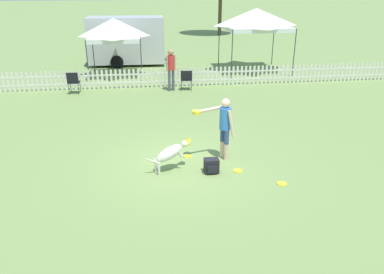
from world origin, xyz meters
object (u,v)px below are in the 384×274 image
Objects in this scene: frisbee_midfield at (282,184)px; spectator_standing at (171,66)px; handler_person at (224,122)px; folding_chair_blue_left at (186,78)px; backpack_on_grass at (211,166)px; equipment_trailer at (126,40)px; canopy_tent_secondary at (256,19)px; frisbee_near_dog at (188,156)px; leaping_dog at (170,153)px; canopy_tent_main at (114,29)px; frisbee_near_handler at (238,171)px; folding_chair_center at (73,81)px.

spectator_standing is at bearing 102.03° from frisbee_midfield.
folding_chair_blue_left is at bearing -18.23° from handler_person.
equipment_trailer is (-2.31, 13.75, 1.19)m from backpack_on_grass.
canopy_tent_secondary is 0.63× the size of equipment_trailer.
canopy_tent_secondary reaches higher than frisbee_near_dog.
frisbee_near_dog is (0.51, 0.73, -0.45)m from leaping_dog.
canopy_tent_main is 0.56× the size of equipment_trailer.
equipment_trailer is at bearing -7.23° from handler_person.
frisbee_near_handler is 1.12m from frisbee_midfield.
canopy_tent_main reaches higher than folding_chair_blue_left.
folding_chair_blue_left is 0.50× the size of spectator_standing.
canopy_tent_main is (-3.17, 10.06, 1.23)m from handler_person.
folding_chair_center is at bearing -21.96° from spectator_standing.
folding_chair_center is 3.88m from canopy_tent_main.
folding_chair_blue_left is (0.32, 7.65, 0.35)m from backpack_on_grass.
frisbee_midfield is at bearing -103.19° from canopy_tent_secondary.
frisbee_near_handler and frisbee_midfield have the same top height.
folding_chair_blue_left is 4.71m from canopy_tent_main.
frisbee_midfield is 0.25× the size of folding_chair_blue_left.
backpack_on_grass is 0.11× the size of canopy_tent_secondary.
handler_person is 6.94m from folding_chair_blue_left.
frisbee_midfield is 1.67m from backpack_on_grass.
leaping_dog is 0.42× the size of canopy_tent_main.
spectator_standing is (-0.64, 0.00, 0.55)m from folding_chair_blue_left.
backpack_on_grass is 0.20× the size of spectator_standing.
handler_person reaches higher than folding_chair_center.
canopy_tent_main is (-3.39, 10.81, 2.22)m from frisbee_near_handler.
leaping_dog is 7.46m from spectator_standing.
canopy_tent_main reaches higher than leaping_dog.
frisbee_near_dog is at bearing 137.83° from frisbee_midfield.
folding_chair_blue_left is (1.28, 7.41, 0.06)m from leaping_dog.
folding_chair_center reaches higher than folding_chair_blue_left.
leaping_dog is at bearing -125.07° from frisbee_near_dog.
canopy_tent_main is at bearing -115.21° from folding_chair_center.
handler_person is 1.85× the size of folding_chair_blue_left.
leaping_dog is at bearing -83.16° from equipment_trailer.
handler_person is at bearing -110.28° from canopy_tent_secondary.
handler_person is 1.18m from backpack_on_grass.
canopy_tent_secondary is at bearing 69.03° from backpack_on_grass.
folding_chair_blue_left is (-0.32, 7.67, 0.51)m from frisbee_near_handler.
equipment_trailer is (-3.78, 14.52, 1.35)m from frisbee_midfield.
canopy_tent_secondary is (4.26, 11.12, 2.43)m from backpack_on_grass.
canopy_tent_secondary reaches higher than equipment_trailer.
frisbee_near_handler is at bearing 98.13° from folding_chair_blue_left.
canopy_tent_main is (1.58, 3.12, 1.68)m from folding_chair_center.
frisbee_near_dog is at bearing 137.83° from frisbee_near_handler.
equipment_trailer is (0.44, 2.96, -0.87)m from canopy_tent_main.
frisbee_near_dog is 6.75m from folding_chair_blue_left.
backpack_on_grass is 7.67m from folding_chair_blue_left.
folding_chair_blue_left reaches higher than frisbee_midfield.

